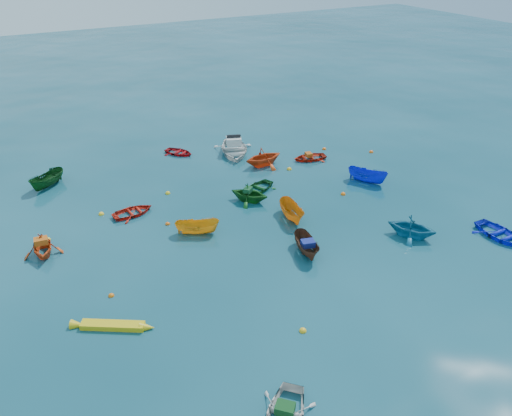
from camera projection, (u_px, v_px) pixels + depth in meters
name	position (u px, v px, depth m)	size (l,w,h in m)	color
ground	(297.00, 251.00, 28.93)	(160.00, 160.00, 0.00)	#093743
sampan_brown_mid	(306.00, 252.00, 28.82)	(1.05, 2.79, 1.08)	#4E2C1C
dinghy_blue_se	(499.00, 237.00, 30.27)	(2.31, 3.23, 0.67)	#1020D3
dinghy_orange_w	(44.00, 254.00, 28.69)	(2.21, 2.56, 1.35)	#D24313
sampan_yellow_mid	(198.00, 233.00, 30.63)	(1.03, 2.72, 1.05)	orange
dinghy_green_e	(258.00, 190.00, 35.64)	(1.99, 2.78, 0.58)	#135220
dinghy_cyan_se	(410.00, 236.00, 30.34)	(2.46, 2.85, 1.50)	#166689
dinghy_red_nw	(133.00, 214.00, 32.67)	(1.91, 2.68, 0.56)	red
sampan_orange_n	(292.00, 218.00, 32.20)	(1.12, 2.97, 1.15)	orange
dinghy_green_n	(249.00, 201.00, 34.23)	(2.27, 2.64, 1.39)	#14571A
dinghy_red_ne	(309.00, 159.00, 40.39)	(1.95, 2.72, 0.56)	red
sampan_blue_far	(367.00, 182.00, 36.84)	(1.12, 2.98, 1.15)	#1023D3
dinghy_red_far	(179.00, 154.00, 41.36)	(1.79, 2.50, 0.52)	#AA0E13
dinghy_orange_far	(263.00, 165.00, 39.38)	(2.67, 3.10, 1.63)	#D04013
sampan_green_far	(49.00, 187.00, 36.16)	(1.15, 3.06, 1.19)	#0F4216
kayak_yellow	(113.00, 328.00, 23.40)	(0.54, 3.68, 0.37)	gold
motorboat_white	(234.00, 153.00, 41.47)	(3.26, 4.55, 1.54)	silver
tarp_green_a	(285.00, 408.00, 18.89)	(0.73, 0.55, 0.35)	#10431A
tarp_blue_a	(308.00, 243.00, 28.34)	(0.74, 0.56, 0.36)	navy
tarp_orange_a	(41.00, 241.00, 28.31)	(0.73, 0.55, 0.35)	#CB5914
tarp_green_b	(248.00, 190.00, 33.85)	(0.63, 0.48, 0.31)	#114623
tarp_orange_b	(309.00, 155.00, 40.15)	(0.62, 0.47, 0.30)	#AF4E12
buoy_or_a	(111.00, 296.00, 25.41)	(0.31, 0.31, 0.31)	#DC630B
buoy_ye_a	(303.00, 331.00, 23.20)	(0.35, 0.35, 0.35)	gold
buoy_or_b	(343.00, 194.00, 35.08)	(0.35, 0.35, 0.35)	orange
buoy_ye_b	(48.00, 240.00, 29.96)	(0.34, 0.34, 0.34)	yellow
buoy_or_c	(168.00, 224.00, 31.55)	(0.31, 0.31, 0.31)	#E65C0C
buoy_ye_c	(168.00, 194.00, 35.19)	(0.36, 0.36, 0.36)	gold
buoy_or_d	(371.00, 152.00, 41.65)	(0.35, 0.35, 0.35)	#FE5D0D
buoy_ye_d	(101.00, 214.00, 32.64)	(0.36, 0.36, 0.36)	yellow
buoy_or_e	(324.00, 149.00, 42.21)	(0.35, 0.35, 0.35)	#FB5E0D
buoy_ye_e	(289.00, 170.00, 38.69)	(0.38, 0.38, 0.38)	gold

